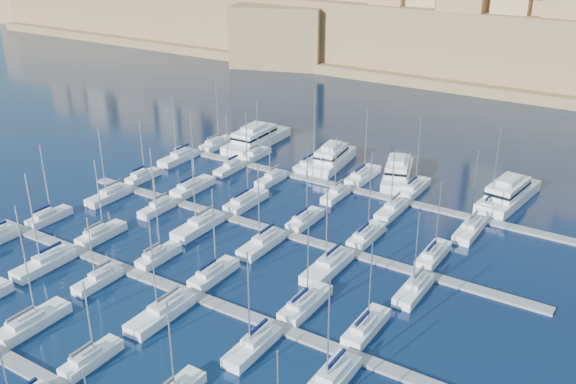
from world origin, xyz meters
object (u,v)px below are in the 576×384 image
Objects in this scene: motor_yacht_b at (332,158)px; motor_yacht_d at (508,193)px; motor_yacht_c at (398,172)px; motor_yacht_a at (256,138)px; sailboat_2 at (32,322)px.

motor_yacht_d is at bearing 1.63° from motor_yacht_b.
motor_yacht_b and motor_yacht_c have the same top height.
motor_yacht_a is at bearing 177.13° from motor_yacht_c.
sailboat_2 is 0.86× the size of motor_yacht_a.
motor_yacht_d is (55.71, -0.82, -0.00)m from motor_yacht_a.
motor_yacht_a is 55.72m from motor_yacht_d.
sailboat_2 is 80.97m from motor_yacht_d.
motor_yacht_d is (35.38, 1.00, 0.00)m from motor_yacht_b.
sailboat_2 reaches higher than motor_yacht_d.
sailboat_2 is 1.01× the size of motor_yacht_c.
motor_yacht_a is 1.22× the size of motor_yacht_b.
motor_yacht_d is (20.95, 0.92, -0.00)m from motor_yacht_c.
motor_yacht_b is 0.98× the size of motor_yacht_c.
sailboat_2 is 1.04× the size of motor_yacht_b.
motor_yacht_a is 34.80m from motor_yacht_c.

